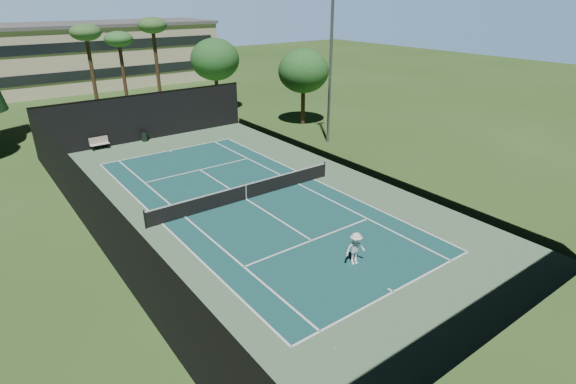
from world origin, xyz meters
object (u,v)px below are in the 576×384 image
object	(u,v)px
player	(355,248)
tennis_ball_b	(189,192)
tennis_ball_a	(335,348)
park_bench	(99,143)
tennis_net	(246,191)
tennis_ball_c	(208,174)
trash_bin	(145,136)
tennis_ball_d	(167,199)

from	to	relation	value
player	tennis_ball_b	distance (m)	12.68
tennis_ball_a	park_bench	xyz separation A→B (m)	(-0.14, 28.60, 0.51)
player	tennis_ball_a	size ratio (longest dim) A/B	25.35
tennis_net	park_bench	bearing A→B (deg)	105.64
tennis_ball_a	tennis_ball_c	xyz separation A→B (m)	(4.30, 18.08, 0.00)
park_bench	trash_bin	world-z (taller)	park_bench
tennis_ball_b	tennis_ball_c	world-z (taller)	tennis_ball_c
tennis_ball_a	tennis_ball_b	world-z (taller)	tennis_ball_a
tennis_ball_b	tennis_ball_d	size ratio (longest dim) A/B	0.84
tennis_ball_c	player	bearing A→B (deg)	-89.09
tennis_ball_b	trash_bin	xyz separation A→B (m)	(1.75, 12.55, 0.45)
player	park_bench	xyz separation A→B (m)	(-4.67, 24.97, -0.27)
player	tennis_ball_b	xyz separation A→B (m)	(-2.64, 12.37, -0.78)
player	trash_bin	distance (m)	24.94
tennis_ball_a	tennis_ball_c	world-z (taller)	tennis_ball_c
player	tennis_ball_c	bearing A→B (deg)	102.11
tennis_ball_b	tennis_ball_d	distance (m)	1.63
player	tennis_ball_c	size ratio (longest dim) A/B	23.92
tennis_net	trash_bin	xyz separation A→B (m)	(-0.62, 15.66, -0.08)
park_bench	trash_bin	bearing A→B (deg)	-0.83
tennis_ball_d	park_bench	xyz separation A→B (m)	(-0.40, 12.78, 0.51)
tennis_ball_b	tennis_ball_d	bearing A→B (deg)	-173.82
tennis_ball_d	tennis_net	bearing A→B (deg)	-36.30
tennis_ball_c	tennis_ball_d	distance (m)	4.63
park_bench	tennis_net	bearing A→B (deg)	-74.36
tennis_ball_c	trash_bin	xyz separation A→B (m)	(-0.66, 10.46, 0.44)
tennis_ball_c	trash_bin	distance (m)	10.49
tennis_net	tennis_ball_c	xyz separation A→B (m)	(0.04, 5.20, -0.52)
tennis_ball_a	trash_bin	bearing A→B (deg)	82.74
tennis_ball_b	park_bench	world-z (taller)	park_bench
tennis_ball_a	park_bench	bearing A→B (deg)	90.28
tennis_ball_a	tennis_ball_b	bearing A→B (deg)	83.28
tennis_ball_b	trash_bin	size ratio (longest dim) A/B	0.07
tennis_ball_c	park_bench	distance (m)	11.43
player	tennis_ball_a	world-z (taller)	player
tennis_net	trash_bin	bearing A→B (deg)	92.28
tennis_ball_a	trash_bin	world-z (taller)	trash_bin
tennis_net	player	xyz separation A→B (m)	(0.27, -9.26, 0.26)
tennis_ball_d	trash_bin	size ratio (longest dim) A/B	0.08
tennis_ball_a	tennis_ball_b	size ratio (longest dim) A/B	1.02
tennis_net	park_bench	xyz separation A→B (m)	(-4.40, 15.71, -0.01)
player	tennis_ball_d	bearing A→B (deg)	120.48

